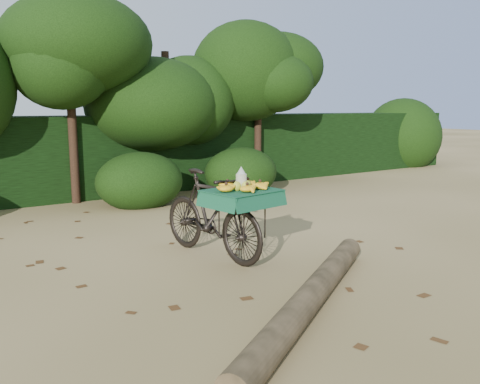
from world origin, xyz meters
TOP-DOWN VIEW (x-y plane):
  - ground at (0.00, 0.00)m, footprint 80.00×80.00m
  - vendor_bicycle at (0.86, 0.38)m, footprint 0.98×2.01m
  - fallen_log at (0.73, -1.72)m, footprint 3.35×2.24m
  - hedge_backdrop at (0.00, 6.30)m, footprint 26.00×1.80m
  - tree_row at (-0.65, 5.50)m, footprint 14.50×2.00m
  - bush_clumps at (0.50, 4.30)m, footprint 8.80×1.70m
  - leaf_litter at (0.00, 0.65)m, footprint 7.00×7.30m

SIDE VIEW (x-z plane):
  - ground at x=0.00m, z-range 0.00..0.00m
  - leaf_litter at x=0.00m, z-range 0.00..0.01m
  - fallen_log at x=0.73m, z-range 0.00..0.27m
  - bush_clumps at x=0.50m, z-range 0.00..0.90m
  - vendor_bicycle at x=0.86m, z-range 0.01..1.20m
  - hedge_backdrop at x=0.00m, z-range 0.00..1.80m
  - tree_row at x=-0.65m, z-range 0.00..4.00m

